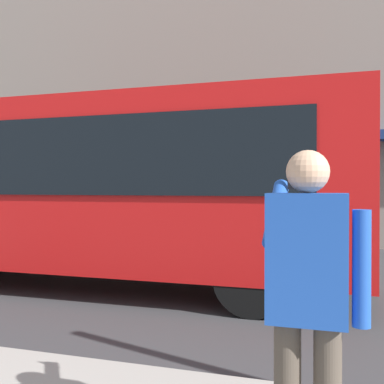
# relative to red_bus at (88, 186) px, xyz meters

# --- Properties ---
(ground_plane) EXTENTS (60.00, 60.00, 0.00)m
(ground_plane) POSITION_rel_red_bus_xyz_m (-2.84, -0.12, -1.68)
(ground_plane) COLOR #38383A
(building_facade_far) EXTENTS (28.00, 1.55, 12.00)m
(building_facade_far) POSITION_rel_red_bus_xyz_m (-2.86, -6.91, 4.30)
(building_facade_far) COLOR gray
(building_facade_far) RESTS_ON ground_plane
(red_bus) EXTENTS (9.05, 2.54, 3.08)m
(red_bus) POSITION_rel_red_bus_xyz_m (0.00, 0.00, 0.00)
(red_bus) COLOR red
(red_bus) RESTS_ON ground_plane
(pedestrian_photographer) EXTENTS (0.53, 0.52, 1.70)m
(pedestrian_photographer) POSITION_rel_red_bus_xyz_m (-3.97, 4.59, -0.54)
(pedestrian_photographer) COLOR #4C4238
(pedestrian_photographer) RESTS_ON sidewalk_curb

